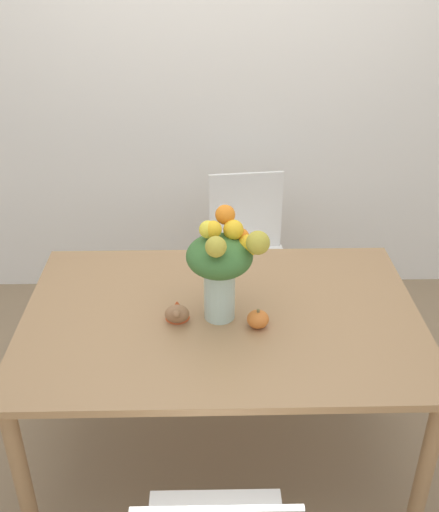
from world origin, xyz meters
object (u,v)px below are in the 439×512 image
object	(u,v)px
flower_vase	(222,262)
pumpkin	(258,319)
dining_chair_near_window	(249,256)
turkey_figurine	(177,311)

from	to	relation	value
flower_vase	pumpkin	size ratio (longest dim) A/B	5.28
pumpkin	dining_chair_near_window	xyz separation A→B (m)	(0.04, 0.98, -0.29)
turkey_figurine	dining_chair_near_window	bearing A→B (deg)	69.92
flower_vase	dining_chair_near_window	size ratio (longest dim) A/B	0.49
turkey_figurine	dining_chair_near_window	distance (m)	1.03
flower_vase	pumpkin	xyz separation A→B (m)	(0.13, -0.07, -0.21)
dining_chair_near_window	pumpkin	bearing A→B (deg)	-98.32
dining_chair_near_window	turkey_figurine	bearing A→B (deg)	-116.27
flower_vase	turkey_figurine	bearing A→B (deg)	-174.07
turkey_figurine	dining_chair_near_window	xyz separation A→B (m)	(0.34, 0.93, -0.29)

